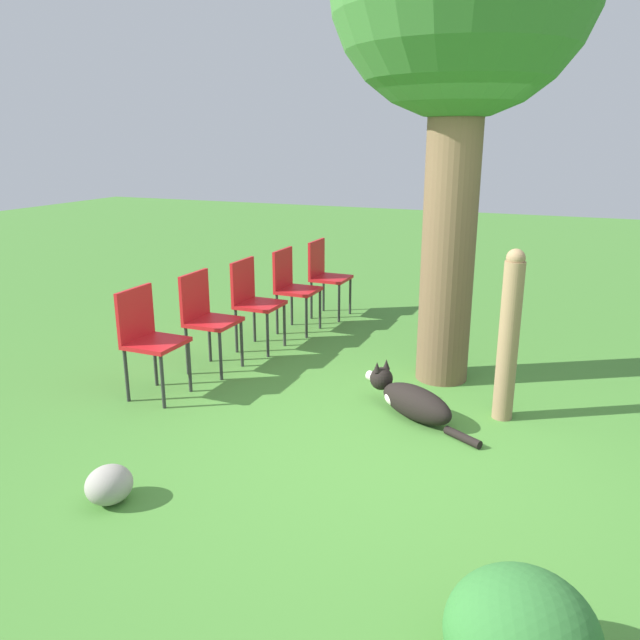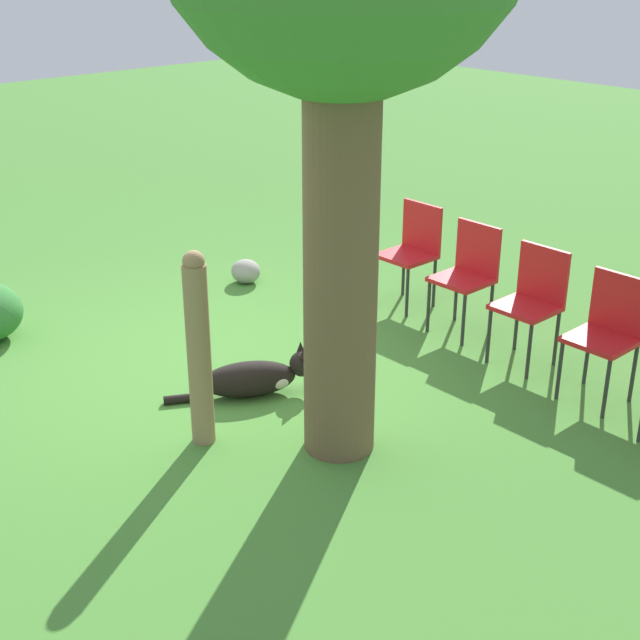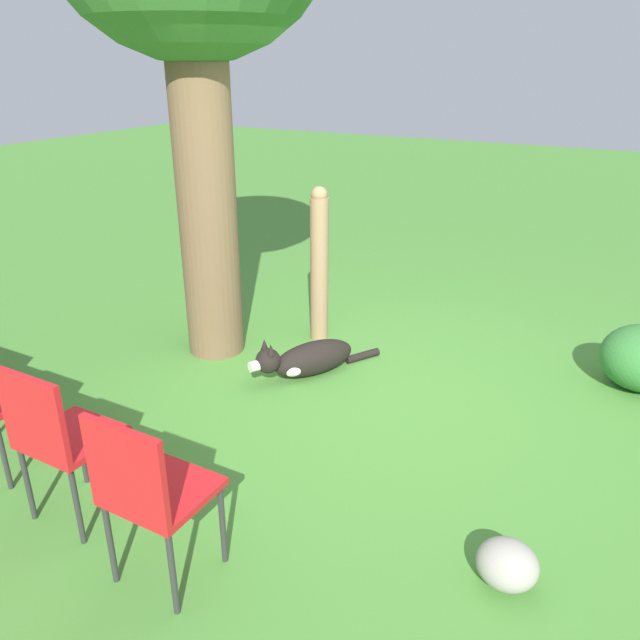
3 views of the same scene
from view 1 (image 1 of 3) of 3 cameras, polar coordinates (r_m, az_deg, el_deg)
name	(u,v)px [view 1 (image 1 of 3)]	position (r m, az deg, el deg)	size (l,w,h in m)	color
ground_plane	(384,450)	(4.53, 5.86, -11.77)	(30.00, 30.00, 0.00)	#478433
dog	(410,400)	(5.00, 8.23, -7.22)	(1.06, 0.67, 0.37)	black
fence_post	(509,335)	(4.95, 16.88, -1.36)	(0.16, 0.16, 1.35)	#937551
red_chair_0	(148,334)	(5.40, -15.48, -1.23)	(0.42, 0.44, 0.93)	red
red_chair_1	(206,314)	(5.90, -10.41, 0.58)	(0.42, 0.44, 0.93)	red
red_chair_2	(253,297)	(6.44, -6.16, 2.09)	(0.42, 0.44, 0.93)	red
red_chair_3	(292,284)	(7.01, -2.58, 3.35)	(0.42, 0.44, 0.93)	red
red_chair_4	(325,272)	(7.61, 0.45, 4.40)	(0.42, 0.44, 0.93)	red
garden_rock	(109,485)	(4.09, -18.72, -14.07)	(0.28, 0.29, 0.23)	gray
low_shrub	(521,634)	(2.87, 17.92, -25.67)	(0.61, 0.61, 0.49)	#337533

